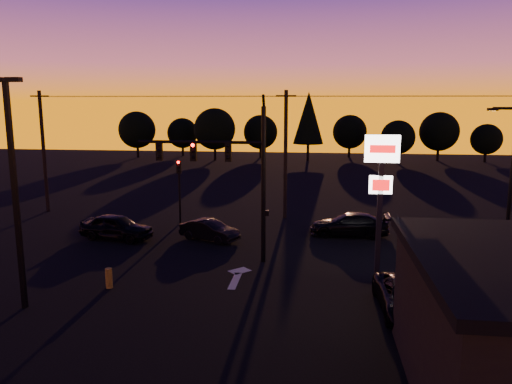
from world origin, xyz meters
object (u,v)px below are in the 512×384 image
(bollard, at_px, (109,278))
(suv_parked, at_px, (408,297))
(secondary_signal, at_px, (179,182))
(parking_lot_light, at_px, (14,179))
(car_right, at_px, (349,224))
(streetlight, at_px, (510,178))
(traffic_signal_mast, at_px, (232,167))
(pylon_sign, at_px, (381,178))
(car_mid, at_px, (209,230))
(car_left, at_px, (116,227))

(bollard, height_order, suv_parked, suv_parked)
(secondary_signal, height_order, parking_lot_light, parking_lot_light)
(car_right, relative_size, suv_parked, 1.03)
(streetlight, relative_size, car_right, 1.64)
(traffic_signal_mast, bearing_deg, pylon_sign, -19.36)
(parking_lot_light, bearing_deg, traffic_signal_mast, 43.37)
(car_mid, xyz_separation_m, car_right, (8.42, 2.04, 0.09))
(car_left, height_order, car_mid, car_left)
(car_right, bearing_deg, traffic_signal_mast, -46.62)
(parking_lot_light, xyz_separation_m, suv_parked, (15.33, 1.29, -4.61))
(streetlight, xyz_separation_m, car_right, (-7.64, 4.22, -3.71))
(bollard, bearing_deg, car_right, 42.36)
(car_mid, bearing_deg, pylon_sign, -99.31)
(car_right, bearing_deg, parking_lot_light, -45.85)
(car_left, relative_size, car_mid, 1.20)
(car_right, bearing_deg, secondary_signal, -97.50)
(bollard, distance_m, car_mid, 8.67)
(car_left, bearing_deg, traffic_signal_mast, -101.15)
(bollard, relative_size, car_mid, 0.24)
(car_left, relative_size, car_right, 0.92)
(traffic_signal_mast, height_order, car_left, traffic_signal_mast)
(secondary_signal, bearing_deg, pylon_sign, -39.77)
(secondary_signal, relative_size, pylon_sign, 0.64)
(secondary_signal, bearing_deg, parking_lot_light, -99.79)
(car_left, bearing_deg, bollard, -148.30)
(parking_lot_light, xyz_separation_m, bollard, (2.53, 2.47, -4.82))
(bollard, distance_m, suv_parked, 12.86)
(pylon_sign, relative_size, streetlight, 0.85)
(traffic_signal_mast, bearing_deg, car_left, 157.12)
(parking_lot_light, height_order, bollard, parking_lot_light)
(suv_parked, bearing_deg, car_mid, 134.32)
(traffic_signal_mast, xyz_separation_m, secondary_signal, (-4.90, 7.49, -2.07))
(traffic_signal_mast, relative_size, pylon_sign, 1.26)
(secondary_signal, height_order, car_mid, secondary_signal)
(pylon_sign, bearing_deg, streetlight, 30.08)
(suv_parked, bearing_deg, pylon_sign, 102.11)
(car_left, distance_m, car_right, 14.28)
(parking_lot_light, xyz_separation_m, car_right, (13.77, 12.72, -4.56))
(suv_parked, bearing_deg, car_right, 95.33)
(traffic_signal_mast, distance_m, parking_lot_light, 10.19)
(pylon_sign, xyz_separation_m, car_right, (-0.73, 8.22, -4.21))
(secondary_signal, distance_m, suv_parked, 18.54)
(pylon_sign, xyz_separation_m, car_mid, (-9.15, 6.17, -4.30))
(car_mid, bearing_deg, car_left, 119.10)
(streetlight, height_order, car_right, streetlight)
(streetlight, height_order, car_left, streetlight)
(pylon_sign, xyz_separation_m, streetlight, (6.91, 4.00, -0.49))
(suv_parked, bearing_deg, traffic_signal_mast, 141.83)
(traffic_signal_mast, xyz_separation_m, car_mid, (-2.05, 3.68, -4.32))
(parking_lot_light, bearing_deg, car_left, 91.63)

